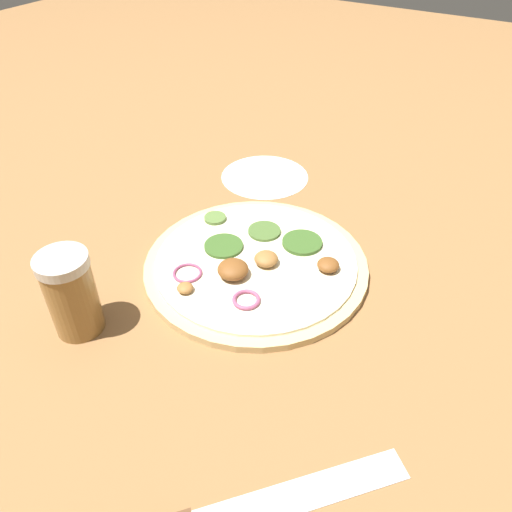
% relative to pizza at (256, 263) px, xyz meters
% --- Properties ---
extents(ground_plane, '(3.00, 3.00, 0.00)m').
position_rel_pizza_xyz_m(ground_plane, '(0.00, -0.00, -0.01)').
color(ground_plane, olive).
extents(pizza, '(0.30, 0.30, 0.03)m').
position_rel_pizza_xyz_m(pizza, '(0.00, 0.00, 0.00)').
color(pizza, '#D6B77A').
rests_on(pizza, ground_plane).
extents(spice_jar, '(0.06, 0.06, 0.11)m').
position_rel_pizza_xyz_m(spice_jar, '(-0.20, 0.12, 0.05)').
color(spice_jar, olive).
rests_on(spice_jar, ground_plane).
extents(flour_patch, '(0.15, 0.15, 0.00)m').
position_rel_pizza_xyz_m(flour_patch, '(0.22, 0.11, -0.01)').
color(flour_patch, white).
rests_on(flour_patch, ground_plane).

